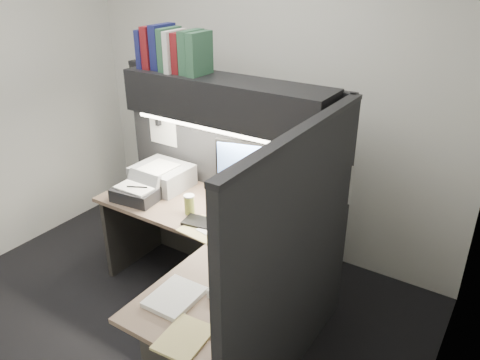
# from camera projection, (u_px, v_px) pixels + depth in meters

# --- Properties ---
(floor) EXTENTS (3.50, 3.50, 0.00)m
(floor) POSITION_uv_depth(u_px,v_px,m) (153.00, 328.00, 3.32)
(floor) COLOR black
(floor) RESTS_ON ground
(wall_back) EXTENTS (3.50, 0.04, 2.70)m
(wall_back) POSITION_uv_depth(u_px,v_px,m) (264.00, 95.00, 3.88)
(wall_back) COLOR silver
(wall_back) RESTS_ON floor
(wall_right) EXTENTS (0.04, 3.00, 2.70)m
(wall_right) POSITION_uv_depth(u_px,v_px,m) (452.00, 240.00, 1.88)
(wall_right) COLOR silver
(wall_right) RESTS_ON floor
(partition_back) EXTENTS (1.90, 0.06, 1.60)m
(partition_back) POSITION_uv_depth(u_px,v_px,m) (229.00, 180.00, 3.66)
(partition_back) COLOR black
(partition_back) RESTS_ON floor
(partition_right) EXTENTS (0.06, 1.50, 1.60)m
(partition_right) POSITION_uv_depth(u_px,v_px,m) (294.00, 268.00, 2.63)
(partition_right) COLOR black
(partition_right) RESTS_ON floor
(desk) EXTENTS (1.70, 1.53, 0.73)m
(desk) POSITION_uv_depth(u_px,v_px,m) (198.00, 300.00, 2.92)
(desk) COLOR #7C614F
(desk) RESTS_ON floor
(overhead_shelf) EXTENTS (1.55, 0.34, 0.30)m
(overhead_shelf) POSITION_uv_depth(u_px,v_px,m) (225.00, 100.00, 3.18)
(overhead_shelf) COLOR black
(overhead_shelf) RESTS_ON partition_back
(task_light_tube) EXTENTS (1.32, 0.04, 0.04)m
(task_light_tube) POSITION_uv_depth(u_px,v_px,m) (214.00, 130.00, 3.15)
(task_light_tube) COLOR white
(task_light_tube) RESTS_ON overhead_shelf
(monitor) EXTENTS (0.46, 0.30, 0.51)m
(monitor) POSITION_uv_depth(u_px,v_px,m) (249.00, 182.00, 3.32)
(monitor) COLOR black
(monitor) RESTS_ON desk
(keyboard) EXTENTS (0.45, 0.22, 0.02)m
(keyboard) POSITION_uv_depth(u_px,v_px,m) (214.00, 225.00, 3.16)
(keyboard) COLOR black
(keyboard) RESTS_ON desk
(mousepad) EXTENTS (0.24, 0.22, 0.00)m
(mousepad) POSITION_uv_depth(u_px,v_px,m) (263.00, 246.00, 2.95)
(mousepad) COLOR navy
(mousepad) RESTS_ON desk
(mouse) EXTENTS (0.09, 0.12, 0.04)m
(mouse) POSITION_uv_depth(u_px,v_px,m) (260.00, 244.00, 2.93)
(mouse) COLOR black
(mouse) RESTS_ON mousepad
(telephone) EXTENTS (0.25, 0.26, 0.09)m
(telephone) POSITION_uv_depth(u_px,v_px,m) (283.00, 208.00, 3.31)
(telephone) COLOR beige
(telephone) RESTS_ON desk
(coffee_cup) EXTENTS (0.08, 0.08, 0.13)m
(coffee_cup) POSITION_uv_depth(u_px,v_px,m) (189.00, 205.00, 3.30)
(coffee_cup) COLOR #CBCD52
(coffee_cup) RESTS_ON desk
(printer) EXTENTS (0.43, 0.36, 0.17)m
(printer) POSITION_uv_depth(u_px,v_px,m) (162.00, 176.00, 3.70)
(printer) COLOR #9B9DA0
(printer) RESTS_ON desk
(notebook_stack) EXTENTS (0.36, 0.31, 0.10)m
(notebook_stack) POSITION_uv_depth(u_px,v_px,m) (138.00, 193.00, 3.51)
(notebook_stack) COLOR black
(notebook_stack) RESTS_ON desk
(open_folder) EXTENTS (0.43, 0.30, 0.01)m
(open_folder) POSITION_uv_depth(u_px,v_px,m) (212.00, 232.00, 3.10)
(open_folder) COLOR #CABA71
(open_folder) RESTS_ON desk
(paper_stack_a) EXTENTS (0.32, 0.29, 0.05)m
(paper_stack_a) POSITION_uv_depth(u_px,v_px,m) (238.00, 286.00, 2.55)
(paper_stack_a) COLOR white
(paper_stack_a) RESTS_ON desk
(paper_stack_b) EXTENTS (0.24, 0.29, 0.03)m
(paper_stack_b) POSITION_uv_depth(u_px,v_px,m) (175.00, 297.00, 2.48)
(paper_stack_b) COLOR white
(paper_stack_b) RESTS_ON desk
(manila_stack) EXTENTS (0.23, 0.28, 0.02)m
(manila_stack) POSITION_uv_depth(u_px,v_px,m) (184.00, 338.00, 2.23)
(manila_stack) COLOR #CABA71
(manila_stack) RESTS_ON desk
(binder_row) EXTENTS (0.54, 0.26, 0.31)m
(binder_row) POSITION_uv_depth(u_px,v_px,m) (174.00, 50.00, 3.27)
(binder_row) COLOR #15194C
(binder_row) RESTS_ON overhead_shelf
(pinned_papers) EXTENTS (1.76, 1.31, 0.51)m
(pinned_papers) POSITION_uv_depth(u_px,v_px,m) (247.00, 179.00, 3.08)
(pinned_papers) COLOR white
(pinned_papers) RESTS_ON partition_back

